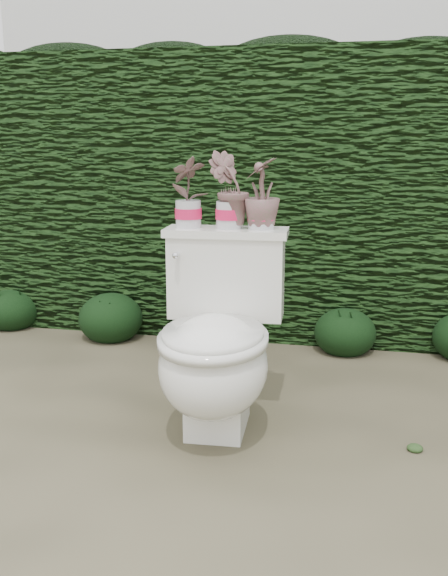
% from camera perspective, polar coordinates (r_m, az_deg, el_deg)
% --- Properties ---
extents(ground, '(60.00, 60.00, 0.00)m').
position_cam_1_polar(ground, '(2.63, 1.69, -12.34)').
color(ground, '#6B644A').
rests_on(ground, ground).
extents(hedge, '(8.00, 1.00, 1.60)m').
position_cam_1_polar(hedge, '(3.97, 6.03, 8.32)').
color(hedge, '#1E3E14').
rests_on(hedge, ground).
extents(house_wall, '(8.00, 3.50, 4.00)m').
position_cam_1_polar(house_wall, '(8.38, 14.06, 18.80)').
color(house_wall, silver).
rests_on(house_wall, ground).
extents(toilet, '(0.51, 0.70, 0.78)m').
position_cam_1_polar(toilet, '(2.48, -0.63, -5.11)').
color(toilet, white).
rests_on(toilet, ground).
extents(potted_plant_left, '(0.17, 0.17, 0.27)m').
position_cam_1_polar(potted_plant_left, '(2.63, -3.21, 8.35)').
color(potted_plant_left, '#1E6227').
rests_on(potted_plant_left, toilet).
extents(potted_plant_center, '(0.19, 0.16, 0.29)m').
position_cam_1_polar(potted_plant_center, '(2.60, 0.45, 8.54)').
color(potted_plant_center, '#1E6227').
rests_on(potted_plant_center, toilet).
extents(potted_plant_right, '(0.16, 0.16, 0.27)m').
position_cam_1_polar(potted_plant_right, '(2.58, 3.35, 8.21)').
color(potted_plant_right, '#1E6227').
rests_on(potted_plant_right, toilet).
extents(liriope_clump_1, '(0.33, 0.33, 0.26)m').
position_cam_1_polar(liriope_clump_1, '(4.13, -18.35, -1.51)').
color(liriope_clump_1, black).
rests_on(liriope_clump_1, ground).
extents(liriope_clump_2, '(0.37, 0.37, 0.29)m').
position_cam_1_polar(liriope_clump_2, '(3.75, -10.05, -2.25)').
color(liriope_clump_2, black).
rests_on(liriope_clump_2, ground).
extents(liriope_clump_3, '(0.42, 0.42, 0.34)m').
position_cam_1_polar(liriope_clump_3, '(3.55, -1.27, -2.60)').
color(liriope_clump_3, black).
rests_on(liriope_clump_3, ground).
extents(liriope_clump_4, '(0.33, 0.33, 0.27)m').
position_cam_1_polar(liriope_clump_4, '(3.53, 10.72, -3.48)').
color(liriope_clump_4, black).
rests_on(liriope_clump_4, ground).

